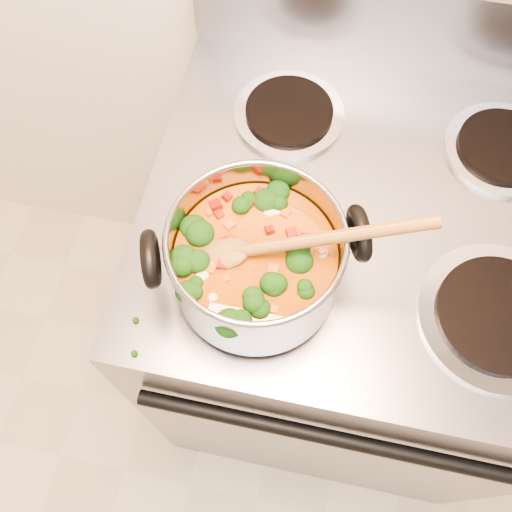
{
  "coord_description": "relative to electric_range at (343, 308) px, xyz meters",
  "views": [
    {
      "loc": [
        -0.18,
        0.68,
        1.68
      ],
      "look_at": [
        -0.24,
        1.0,
        1.01
      ],
      "focal_mm": 40.0,
      "sensor_mm": 36.0,
      "label": 1
    }
  ],
  "objects": [
    {
      "name": "cooktop_crumbs",
      "position": [
        -0.22,
        -0.21,
        0.46
      ],
      "size": [
        0.28,
        0.34,
        0.01
      ],
      "color": "black",
      "rests_on": "electric_range"
    },
    {
      "name": "electric_range",
      "position": [
        0.0,
        0.0,
        0.0
      ],
      "size": [
        0.74,
        0.67,
        1.08
      ],
      "color": "gray",
      "rests_on": "ground"
    },
    {
      "name": "stockpot",
      "position": [
        -0.17,
        -0.16,
        0.53
      ],
      "size": [
        0.29,
        0.23,
        0.14
      ],
      "rotation": [
        0.0,
        0.0,
        0.34
      ],
      "color": "#96959D",
      "rests_on": "electric_range"
    },
    {
      "name": "wooden_spoon",
      "position": [
        -0.15,
        -0.16,
        0.57
      ],
      "size": [
        0.3,
        0.1,
        0.11
      ],
      "rotation": [
        0.0,
        0.0,
        0.21
      ],
      "color": "olive",
      "rests_on": "stockpot"
    }
  ]
}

